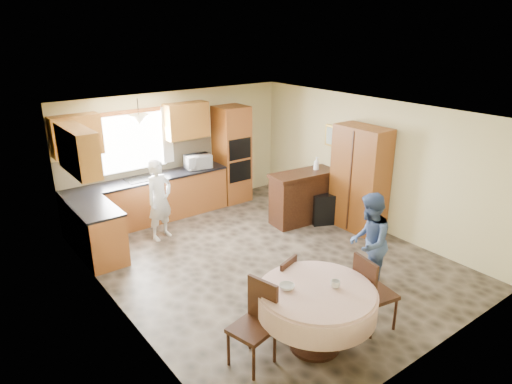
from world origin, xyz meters
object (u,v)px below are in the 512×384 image
object	(u,v)px
chair_back	(281,284)
person_sink	(160,200)
chair_left	(256,319)
oven_tower	(232,154)
sideboard	(303,199)
cupboard	(360,179)
chair_right	(371,289)
dining_table	(317,302)
person_dining	(369,243)

from	to	relation	value
chair_back	person_sink	xyz separation A→B (m)	(-0.19, 3.22, 0.26)
chair_back	person_sink	distance (m)	3.23
person_sink	chair_left	bearing A→B (deg)	-116.31
chair_left	oven_tower	bearing A→B (deg)	135.38
oven_tower	sideboard	distance (m)	1.98
cupboard	chair_right	world-z (taller)	cupboard
oven_tower	person_sink	distance (m)	2.34
chair_left	chair_right	xyz separation A→B (m)	(1.53, -0.39, 0.01)
dining_table	chair_left	bearing A→B (deg)	161.70
dining_table	person_sink	bearing A→B (deg)	91.87
cupboard	chair_left	xyz separation A→B (m)	(-3.83, -1.82, -0.44)
person_dining	chair_back	bearing A→B (deg)	-39.67
oven_tower	person_dining	xyz separation A→B (m)	(-0.49, -4.26, -0.31)
dining_table	person_dining	distance (m)	1.63
chair_right	person_dining	size ratio (longest dim) A/B	0.69
person_sink	person_dining	world-z (taller)	same
chair_left	person_dining	size ratio (longest dim) A/B	0.68
dining_table	person_sink	size ratio (longest dim) A/B	0.95
sideboard	person_sink	size ratio (longest dim) A/B	0.90
sideboard	chair_left	bearing A→B (deg)	-133.85
chair_left	person_dining	xyz separation A→B (m)	(2.27, 0.27, 0.19)
cupboard	chair_left	distance (m)	4.26
dining_table	chair_left	xyz separation A→B (m)	(-0.72, 0.24, -0.07)
oven_tower	sideboard	size ratio (longest dim) A/B	1.56
dining_table	person_sink	world-z (taller)	person_sink
chair_back	dining_table	bearing A→B (deg)	67.00
oven_tower	cupboard	bearing A→B (deg)	-68.48
person_sink	sideboard	bearing A→B (deg)	-38.46
oven_tower	dining_table	distance (m)	5.20
person_sink	person_dining	xyz separation A→B (m)	(1.67, -3.43, -0.00)
cupboard	person_dining	xyz separation A→B (m)	(-1.56, -1.54, -0.25)
chair_right	oven_tower	bearing A→B (deg)	-3.91
dining_table	person_dining	size ratio (longest dim) A/B	0.95
person_sink	person_dining	distance (m)	3.81
oven_tower	chair_back	world-z (taller)	oven_tower
person_sink	cupboard	bearing A→B (deg)	-47.42
cupboard	person_sink	size ratio (longest dim) A/B	1.33
sideboard	chair_left	distance (m)	4.18
sideboard	chair_back	world-z (taller)	sideboard
chair_back	person_sink	world-z (taller)	person_sink
chair_right	person_sink	distance (m)	4.20
sideboard	dining_table	xyz separation A→B (m)	(-2.48, -2.92, 0.15)
chair_back	chair_right	size ratio (longest dim) A/B	0.87
cupboard	person_sink	distance (m)	3.75
dining_table	chair_back	bearing A→B (deg)	85.16
chair_left	chair_right	distance (m)	1.58
sideboard	person_dining	xyz separation A→B (m)	(-0.93, -2.41, 0.27)
chair_back	chair_right	world-z (taller)	chair_right
cupboard	sideboard	bearing A→B (deg)	125.79
cupboard	person_dining	world-z (taller)	cupboard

